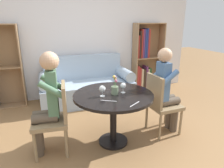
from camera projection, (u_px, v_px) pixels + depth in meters
ground_plane at (113, 142)px, 2.79m from camera, size 16.00×16.00×0.00m
back_wall at (80, 34)px, 4.19m from camera, size 5.20×0.05×2.70m
round_table at (113, 103)px, 2.61m from camera, size 1.04×1.04×0.71m
couch at (87, 86)px, 4.13m from camera, size 1.85×0.80×0.92m
bookshelf_right at (144, 60)px, 4.70m from camera, size 0.70×0.28×1.56m
chair_left at (56, 116)px, 2.46m from camera, size 0.47×0.47×0.90m
chair_right at (160, 102)px, 2.88m from camera, size 0.44×0.44×0.90m
person_left at (47, 101)px, 2.39m from camera, size 0.44×0.37×1.29m
person_right at (166, 90)px, 2.86m from camera, size 0.43×0.35×1.27m
wine_glass_left at (102, 89)px, 2.47m from camera, size 0.08×0.08×0.14m
wine_glass_right at (123, 86)px, 2.59m from camera, size 0.08×0.08×0.13m
flower_vase at (115, 88)px, 2.54m from camera, size 0.09×0.09×0.26m
knife_left_setting at (135, 104)px, 2.26m from camera, size 0.17×0.11×0.00m
fork_left_setting at (109, 101)px, 2.35m from camera, size 0.17×0.11×0.00m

